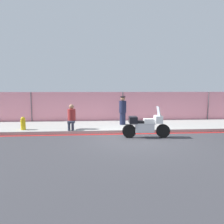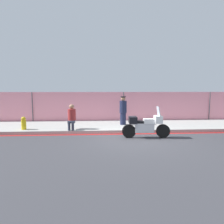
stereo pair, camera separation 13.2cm
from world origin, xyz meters
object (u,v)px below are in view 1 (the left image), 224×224
fire_hydrant (23,123)px  officer_standing (123,110)px  person_seated_on_curb (71,116)px  motorcycle (146,125)px

fire_hydrant → officer_standing: bearing=11.9°
person_seated_on_curb → motorcycle: bearing=-20.9°
motorcycle → fire_hydrant: 6.13m
officer_standing → person_seated_on_curb: 3.02m
motorcycle → officer_standing: (-0.74, 2.52, 0.43)m
officer_standing → fire_hydrant: officer_standing is taller
officer_standing → fire_hydrant: size_ratio=2.49×
motorcycle → fire_hydrant: bearing=169.2°
officer_standing → fire_hydrant: bearing=-168.1°
person_seated_on_curb → fire_hydrant: size_ratio=1.94×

